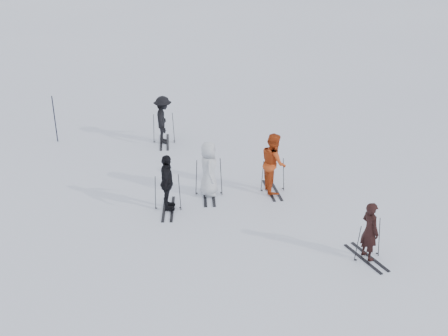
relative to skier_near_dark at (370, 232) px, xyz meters
name	(u,v)px	position (x,y,z in m)	size (l,w,h in m)	color
ground	(239,210)	(-1.76, 3.84, -0.81)	(120.00, 120.00, 0.00)	silver
skier_near_dark	(370,232)	(0.00, 0.00, 0.00)	(0.59, 0.39, 1.63)	black
skier_red	(273,163)	(-0.17, 4.47, 0.17)	(0.96, 0.75, 1.97)	#B13C14
skier_grey	(209,169)	(-2.14, 5.17, 0.08)	(0.87, 0.57, 1.79)	silver
skier_uphill_left	(167,184)	(-3.68, 4.85, 0.07)	(1.04, 0.43, 1.77)	black
skier_uphill_far	(163,120)	(-1.80, 9.96, 0.12)	(1.20, 0.69, 1.86)	black
skis_near_dark	(369,240)	(0.00, 0.00, -0.24)	(0.83, 1.57, 1.15)	black
skis_red	(273,175)	(-0.17, 4.47, -0.24)	(0.84, 1.58, 1.15)	black
skis_grey	(209,176)	(-2.14, 5.17, -0.17)	(0.93, 1.77, 1.29)	black
skis_uphill_left	(168,192)	(-3.68, 4.85, -0.21)	(0.87, 1.64, 1.20)	black
skis_uphill_far	(164,128)	(-1.80, 9.96, -0.19)	(0.91, 1.71, 1.25)	black
piste_marker	(55,119)	(-5.53, 12.00, 0.12)	(0.04, 0.04, 1.87)	black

